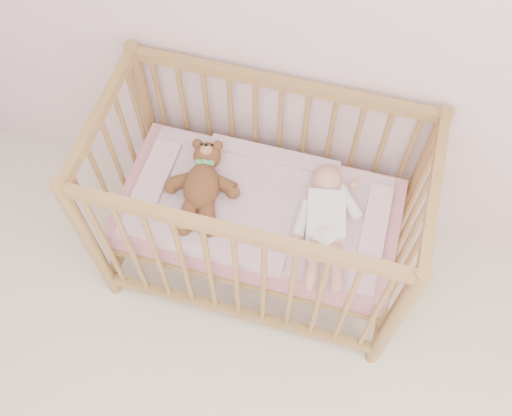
% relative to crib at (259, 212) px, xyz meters
% --- Properties ---
extents(wall_back, '(4.00, 0.02, 2.70)m').
position_rel_crib_xyz_m(wall_back, '(0.20, 0.40, 0.85)').
color(wall_back, white).
rests_on(wall_back, floor).
extents(crib, '(1.36, 0.76, 1.00)m').
position_rel_crib_xyz_m(crib, '(0.00, 0.00, 0.00)').
color(crib, tan).
rests_on(crib, floor).
extents(mattress, '(1.22, 0.62, 0.13)m').
position_rel_crib_xyz_m(mattress, '(0.00, 0.00, -0.01)').
color(mattress, pink).
rests_on(mattress, crib).
extents(blanket, '(1.10, 0.58, 0.06)m').
position_rel_crib_xyz_m(blanket, '(0.00, 0.00, 0.06)').
color(blanket, '#E49DB5').
rests_on(blanket, mattress).
extents(baby, '(0.40, 0.65, 0.15)m').
position_rel_crib_xyz_m(baby, '(0.29, -0.02, 0.14)').
color(baby, white).
rests_on(baby, blanket).
extents(teddy_bear, '(0.42, 0.54, 0.13)m').
position_rel_crib_xyz_m(teddy_bear, '(-0.25, -0.02, 0.15)').
color(teddy_bear, brown).
rests_on(teddy_bear, blanket).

